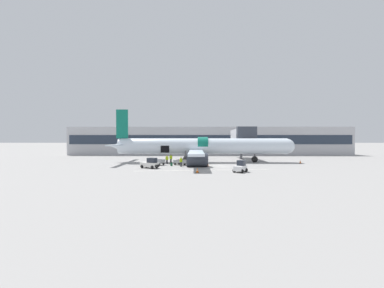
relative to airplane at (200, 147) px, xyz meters
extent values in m
plane|color=gray|center=(3.18, -6.63, -3.14)|extent=(500.00, 500.00, 0.00)
cube|color=silver|center=(0.17, -12.15, -3.14)|extent=(21.03, 2.67, 0.01)
cube|color=#B2B2B7|center=(3.18, 26.13, 1.06)|extent=(84.70, 11.03, 8.41)
cube|color=#232D3D|center=(3.18, 20.55, 1.48)|extent=(83.01, 0.16, 2.69)
cylinder|color=#4C4C51|center=(10.03, 8.11, -1.15)|extent=(0.60, 0.60, 3.99)
cube|color=silver|center=(10.03, 8.11, 2.44)|extent=(3.18, 12.99, 3.18)
cube|color=#333842|center=(10.03, 2.21, 2.44)|extent=(4.13, 1.60, 3.82)
cylinder|color=silver|center=(0.52, 0.00, 0.21)|extent=(34.56, 3.22, 3.22)
sphere|color=silver|center=(17.80, 0.00, 0.21)|extent=(3.06, 3.06, 3.06)
cone|color=silver|center=(-16.76, 0.00, 0.21)|extent=(3.70, 2.96, 2.96)
cylinder|color=#0F6B56|center=(0.52, -0.03, 0.50)|extent=(2.07, 3.22, 3.22)
cube|color=#0F6B56|center=(-16.16, 0.00, 4.80)|extent=(2.41, 0.28, 5.96)
cube|color=silver|center=(-16.13, -4.04, 0.53)|extent=(1.04, 8.09, 0.20)
cube|color=silver|center=(-16.13, 4.05, 0.53)|extent=(1.04, 8.09, 0.20)
cube|color=silver|center=(-0.86, -7.70, -0.67)|extent=(2.48, 14.44, 0.40)
cube|color=silver|center=(-0.86, 7.71, -0.67)|extent=(2.48, 14.44, 0.40)
cylinder|color=#333842|center=(-0.66, -7.67, -1.88)|extent=(3.69, 2.47, 2.47)
cylinder|color=#333842|center=(-0.66, 7.68, -1.88)|extent=(3.69, 2.47, 2.47)
cube|color=black|center=(-7.08, -1.59, -0.35)|extent=(1.70, 0.12, 1.40)
cylinder|color=#56565B|center=(11.24, 0.00, -1.54)|extent=(0.22, 0.22, 1.90)
sphere|color=black|center=(11.24, 0.00, -2.49)|extent=(1.30, 1.30, 1.30)
cylinder|color=#56565B|center=(-2.93, -2.31, -1.54)|extent=(0.22, 0.22, 1.90)
sphere|color=black|center=(-2.93, -2.31, -2.49)|extent=(1.30, 1.30, 1.30)
cylinder|color=#56565B|center=(-2.93, 2.31, -1.54)|extent=(0.22, 0.22, 1.90)
sphere|color=black|center=(-2.93, 2.31, -2.49)|extent=(1.30, 1.30, 1.30)
cube|color=silver|center=(-8.61, -9.73, -2.55)|extent=(3.34, 2.56, 0.71)
cube|color=#232833|center=(-8.13, -9.99, -1.80)|extent=(1.74, 1.58, 0.78)
cube|color=black|center=(-7.18, -10.50, -2.69)|extent=(0.63, 1.02, 0.36)
sphere|color=black|center=(-7.94, -10.75, -2.86)|extent=(0.56, 0.56, 0.56)
sphere|color=black|center=(-7.39, -9.73, -2.86)|extent=(0.56, 0.56, 0.56)
sphere|color=black|center=(-9.82, -9.73, -2.86)|extent=(0.56, 0.56, 0.56)
sphere|color=black|center=(-9.27, -8.71, -2.86)|extent=(0.56, 0.56, 0.56)
cube|color=white|center=(5.56, -14.23, -2.55)|extent=(2.27, 2.57, 0.70)
cube|color=#232833|center=(5.78, -13.90, -1.82)|extent=(1.43, 1.42, 0.77)
cube|color=black|center=(6.21, -13.24, -2.69)|extent=(0.98, 0.71, 0.35)
sphere|color=black|center=(6.47, -13.91, -2.86)|extent=(0.56, 0.56, 0.56)
sphere|color=black|center=(5.50, -13.27, -2.86)|extent=(0.56, 0.56, 0.56)
sphere|color=black|center=(5.62, -15.19, -2.86)|extent=(0.56, 0.56, 0.56)
sphere|color=black|center=(4.65, -14.55, -2.86)|extent=(0.56, 0.56, 0.56)
cube|color=#999BA0|center=(-3.50, -4.84, -2.68)|extent=(3.24, 2.62, 0.05)
cube|color=#999BA0|center=(-2.24, -5.39, -2.43)|extent=(0.70, 1.53, 0.45)
cube|color=#999BA0|center=(-3.82, -5.57, -2.43)|extent=(2.56, 1.15, 0.45)
cube|color=#999BA0|center=(-3.19, -4.12, -2.43)|extent=(2.56, 1.15, 0.45)
cube|color=#333338|center=(-1.80, -5.58, -2.87)|extent=(0.86, 0.43, 0.06)
sphere|color=black|center=(-2.92, -5.98, -2.94)|extent=(0.40, 0.40, 0.40)
sphere|color=black|center=(-2.27, -4.48, -2.94)|extent=(0.40, 0.40, 0.40)
sphere|color=black|center=(-4.73, -5.20, -2.94)|extent=(0.40, 0.40, 0.40)
sphere|color=black|center=(-4.09, -3.70, -2.94)|extent=(0.40, 0.40, 0.40)
cube|color=olive|center=(-4.33, -4.58, -2.43)|extent=(0.56, 0.37, 0.45)
cube|color=#721951|center=(-3.92, -4.84, -2.42)|extent=(0.47, 0.41, 0.46)
cube|color=#721951|center=(-3.16, -5.20, -2.52)|extent=(0.38, 0.30, 0.27)
cube|color=olive|center=(-2.78, -5.29, -2.43)|extent=(0.39, 0.34, 0.45)
cube|color=#999BA0|center=(-8.14, -5.07, -2.56)|extent=(3.18, 2.45, 0.05)
cube|color=#999BA0|center=(-6.87, -5.64, -2.31)|extent=(0.63, 1.33, 0.44)
cube|color=#999BA0|center=(-8.42, -5.69, -2.31)|extent=(2.57, 1.19, 0.44)
cube|color=#999BA0|center=(-7.87, -4.45, -2.31)|extent=(2.57, 1.19, 0.44)
cube|color=#333338|center=(-6.43, -5.83, -2.81)|extent=(0.86, 0.44, 0.06)
sphere|color=black|center=(-7.52, -6.13, -2.94)|extent=(0.40, 0.40, 0.40)
sphere|color=black|center=(-6.94, -4.82, -2.94)|extent=(0.40, 0.40, 0.40)
sphere|color=black|center=(-9.34, -5.32, -2.94)|extent=(0.40, 0.40, 0.40)
sphere|color=black|center=(-8.76, -4.02, -2.94)|extent=(0.40, 0.40, 0.40)
cube|color=#4C1E1E|center=(-7.57, -5.51, -2.36)|extent=(0.37, 0.26, 0.35)
cube|color=#2D2D33|center=(-8.56, -4.65, -2.28)|extent=(0.40, 0.35, 0.52)
cylinder|color=#2D2D33|center=(-5.82, -2.22, -2.70)|extent=(0.45, 0.45, 0.88)
cylinder|color=#B7E019|center=(-5.82, -2.22, -1.91)|extent=(0.58, 0.58, 0.69)
sphere|color=brown|center=(-5.82, -2.22, -1.44)|extent=(0.24, 0.24, 0.24)
cylinder|color=#B7E019|center=(-6.02, -2.38, -1.99)|extent=(0.18, 0.18, 0.64)
cylinder|color=#B7E019|center=(-5.63, -2.07, -1.99)|extent=(0.18, 0.18, 0.64)
cylinder|color=black|center=(-6.49, -3.15, -2.73)|extent=(0.35, 0.35, 0.83)
cylinder|color=#B7E019|center=(-6.49, -3.15, -1.99)|extent=(0.45, 0.45, 0.65)
sphere|color=#9E7556|center=(-6.49, -3.15, -1.55)|extent=(0.23, 0.23, 0.23)
cylinder|color=#B7E019|center=(-6.26, -3.20, -2.06)|extent=(0.14, 0.14, 0.60)
cylinder|color=#B7E019|center=(-6.72, -3.11, -2.06)|extent=(0.14, 0.14, 0.60)
cylinder|color=#1E2338|center=(0.67, -4.49, -2.73)|extent=(0.40, 0.40, 0.83)
cylinder|color=#CCE523|center=(0.67, -4.49, -1.99)|extent=(0.52, 0.52, 0.65)
sphere|color=brown|center=(0.67, -4.49, -1.55)|extent=(0.23, 0.23, 0.23)
cylinder|color=#CCE523|center=(0.88, -4.59, -2.06)|extent=(0.16, 0.16, 0.60)
cylinder|color=#CCE523|center=(0.46, -4.39, -2.06)|extent=(0.16, 0.16, 0.60)
cylinder|color=#2D2D33|center=(-0.46, -2.16, -2.71)|extent=(0.44, 0.44, 0.85)
cylinder|color=#CCE523|center=(-0.46, -2.16, -1.95)|extent=(0.56, 0.56, 0.67)
sphere|color=#9E7556|center=(-0.46, -2.16, -1.50)|extent=(0.24, 0.24, 0.24)
cylinder|color=#CCE523|center=(-0.27, -2.30, -2.02)|extent=(0.18, 0.18, 0.62)
cylinder|color=#CCE523|center=(-0.65, -2.02, -2.02)|extent=(0.18, 0.18, 0.62)
cylinder|color=#1E2338|center=(-0.74, -4.45, -2.74)|extent=(0.33, 0.33, 0.81)
cylinder|color=#B7E019|center=(-0.74, -4.45, -2.01)|extent=(0.43, 0.43, 0.64)
sphere|color=tan|center=(-0.74, -4.45, -1.58)|extent=(0.22, 0.22, 0.22)
cylinder|color=#B7E019|center=(-0.76, -4.67, -2.08)|extent=(0.14, 0.14, 0.59)
cylinder|color=#B7E019|center=(-0.71, -4.22, -2.08)|extent=(0.14, 0.14, 0.59)
cylinder|color=#2D2D33|center=(-3.51, -7.42, -2.74)|extent=(0.41, 0.41, 0.80)
cylinder|color=#B7E019|center=(-3.51, -7.42, -2.02)|extent=(0.53, 0.53, 0.63)
sphere|color=#9E7556|center=(-3.51, -7.42, -1.59)|extent=(0.22, 0.22, 0.22)
cylinder|color=#B7E019|center=(-3.34, -7.28, -2.09)|extent=(0.17, 0.17, 0.58)
cylinder|color=#B7E019|center=(-3.69, -7.56, -2.09)|extent=(0.17, 0.17, 0.58)
cube|color=#14472D|center=(-5.27, -6.54, -2.84)|extent=(0.38, 0.31, 0.60)
cube|color=black|center=(-5.27, -6.54, -2.49)|extent=(0.21, 0.09, 0.12)
cube|color=black|center=(19.82, -1.73, -3.13)|extent=(0.50, 0.50, 0.03)
cone|color=orange|center=(19.82, -1.73, -2.83)|extent=(0.37, 0.37, 0.63)
cylinder|color=white|center=(19.82, -1.73, -2.80)|extent=(0.21, 0.21, 0.08)
cube|color=black|center=(-0.70, -14.95, -3.13)|extent=(0.57, 0.57, 0.03)
cone|color=orange|center=(-0.70, -14.95, -2.78)|extent=(0.42, 0.42, 0.72)
cylinder|color=white|center=(-0.70, -14.95, -2.74)|extent=(0.24, 0.24, 0.09)
cube|color=black|center=(1.23, -7.22, -3.13)|extent=(0.45, 0.45, 0.03)
cone|color=orange|center=(1.23, -7.22, -2.77)|extent=(0.33, 0.33, 0.74)
cylinder|color=white|center=(1.23, -7.22, -2.73)|extent=(0.19, 0.19, 0.09)
camera|label=1|loc=(-0.98, -48.48, 1.71)|focal=22.00mm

